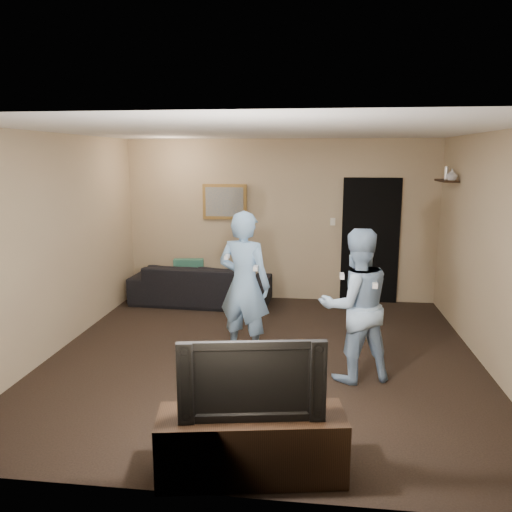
# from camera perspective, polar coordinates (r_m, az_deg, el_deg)

# --- Properties ---
(ground) EXTENTS (5.00, 5.00, 0.00)m
(ground) POSITION_cam_1_polar(r_m,az_deg,el_deg) (6.03, 0.86, -11.38)
(ground) COLOR black
(ground) RESTS_ON ground
(ceiling) EXTENTS (5.00, 5.00, 0.04)m
(ceiling) POSITION_cam_1_polar(r_m,az_deg,el_deg) (5.56, 0.94, 14.15)
(ceiling) COLOR silver
(ceiling) RESTS_ON wall_back
(wall_back) EXTENTS (5.00, 0.04, 2.60)m
(wall_back) POSITION_cam_1_polar(r_m,az_deg,el_deg) (8.11, 2.74, 4.05)
(wall_back) COLOR tan
(wall_back) RESTS_ON ground
(wall_front) EXTENTS (5.00, 0.04, 2.60)m
(wall_front) POSITION_cam_1_polar(r_m,az_deg,el_deg) (3.25, -3.72, -7.12)
(wall_front) COLOR tan
(wall_front) RESTS_ON ground
(wall_left) EXTENTS (0.04, 5.00, 2.60)m
(wall_left) POSITION_cam_1_polar(r_m,az_deg,el_deg) (6.41, -21.94, 1.29)
(wall_left) COLOR tan
(wall_left) RESTS_ON ground
(wall_right) EXTENTS (0.04, 5.00, 2.60)m
(wall_right) POSITION_cam_1_polar(r_m,az_deg,el_deg) (5.94, 25.63, 0.26)
(wall_right) COLOR tan
(wall_right) RESTS_ON ground
(sofa) EXTENTS (2.23, 0.97, 0.64)m
(sofa) POSITION_cam_1_polar(r_m,az_deg,el_deg) (8.05, -6.28, -3.17)
(sofa) COLOR black
(sofa) RESTS_ON ground
(throw_pillow) EXTENTS (0.49, 0.22, 0.47)m
(throw_pillow) POSITION_cam_1_polar(r_m,az_deg,el_deg) (8.06, -7.68, -2.01)
(throw_pillow) COLOR #1C5445
(throw_pillow) RESTS_ON sofa
(painting_frame) EXTENTS (0.72, 0.05, 0.57)m
(painting_frame) POSITION_cam_1_polar(r_m,az_deg,el_deg) (8.17, -3.60, 6.21)
(painting_frame) COLOR olive
(painting_frame) RESTS_ON wall_back
(painting_canvas) EXTENTS (0.62, 0.01, 0.47)m
(painting_canvas) POSITION_cam_1_polar(r_m,az_deg,el_deg) (8.14, -3.63, 6.19)
(painting_canvas) COLOR slate
(painting_canvas) RESTS_ON painting_frame
(doorway) EXTENTS (0.90, 0.06, 2.00)m
(doorway) POSITION_cam_1_polar(r_m,az_deg,el_deg) (8.16, 12.92, 1.68)
(doorway) COLOR black
(doorway) RESTS_ON ground
(light_switch) EXTENTS (0.08, 0.02, 0.12)m
(light_switch) POSITION_cam_1_polar(r_m,az_deg,el_deg) (8.07, 8.77, 3.90)
(light_switch) COLOR silver
(light_switch) RESTS_ON wall_back
(wall_shelf) EXTENTS (0.20, 0.60, 0.03)m
(wall_shelf) POSITION_cam_1_polar(r_m,az_deg,el_deg) (7.56, 20.96, 8.04)
(wall_shelf) COLOR black
(wall_shelf) RESTS_ON wall_right
(shelf_vase) EXTENTS (0.19, 0.19, 0.16)m
(shelf_vase) POSITION_cam_1_polar(r_m,az_deg,el_deg) (7.31, 21.48, 8.65)
(shelf_vase) COLOR #B4B3B9
(shelf_vase) RESTS_ON wall_shelf
(shelf_figurine) EXTENTS (0.06, 0.06, 0.18)m
(shelf_figurine) POSITION_cam_1_polar(r_m,az_deg,el_deg) (7.60, 20.93, 8.85)
(shelf_figurine) COLOR silver
(shelf_figurine) RESTS_ON wall_shelf
(tv_console) EXTENTS (1.42, 0.66, 0.49)m
(tv_console) POSITION_cam_1_polar(r_m,az_deg,el_deg) (3.91, -0.51, -20.75)
(tv_console) COLOR black
(tv_console) RESTS_ON ground
(television) EXTENTS (1.04, 0.30, 0.60)m
(television) POSITION_cam_1_polar(r_m,az_deg,el_deg) (3.65, -0.52, -13.53)
(television) COLOR black
(television) RESTS_ON tv_console
(wii_player_left) EXTENTS (0.72, 0.58, 1.73)m
(wii_player_left) POSITION_cam_1_polar(r_m,az_deg,el_deg) (5.78, -1.35, -3.32)
(wii_player_left) COLOR #79A6D2
(wii_player_left) RESTS_ON ground
(wii_player_right) EXTENTS (0.94, 0.84, 1.62)m
(wii_player_right) POSITION_cam_1_polar(r_m,az_deg,el_deg) (5.30, 11.29, -5.56)
(wii_player_right) COLOR #99BCDF
(wii_player_right) RESTS_ON ground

